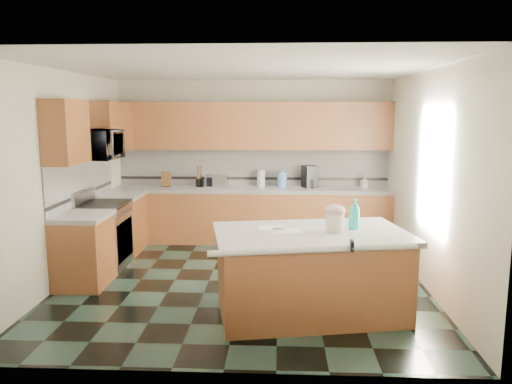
{
  "coord_description": "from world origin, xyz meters",
  "views": [
    {
      "loc": [
        0.47,
        -6.2,
        2.2
      ],
      "look_at": [
        0.15,
        0.35,
        1.12
      ],
      "focal_mm": 35.0,
      "sensor_mm": 36.0,
      "label": 1
    }
  ],
  "objects_px": {
    "knife_block": "(166,179)",
    "soap_bottle_island": "(354,214)",
    "toaster_oven": "(216,181)",
    "island_base": "(310,275)",
    "treat_jar": "(335,223)",
    "coffee_maker": "(310,177)",
    "island_top": "(311,234)"
  },
  "relations": [
    {
      "from": "soap_bottle_island",
      "to": "toaster_oven",
      "type": "bearing_deg",
      "value": 107.22
    },
    {
      "from": "soap_bottle_island",
      "to": "toaster_oven",
      "type": "height_order",
      "value": "soap_bottle_island"
    },
    {
      "from": "island_base",
      "to": "soap_bottle_island",
      "type": "xyz_separation_m",
      "value": [
        0.47,
        0.14,
        0.66
      ]
    },
    {
      "from": "island_top",
      "to": "treat_jar",
      "type": "xyz_separation_m",
      "value": [
        0.25,
        -0.01,
        0.13
      ]
    },
    {
      "from": "treat_jar",
      "to": "island_base",
      "type": "bearing_deg",
      "value": -166.42
    },
    {
      "from": "island_base",
      "to": "island_top",
      "type": "bearing_deg",
      "value": 0.0
    },
    {
      "from": "treat_jar",
      "to": "knife_block",
      "type": "relative_size",
      "value": 0.82
    },
    {
      "from": "island_top",
      "to": "soap_bottle_island",
      "type": "bearing_deg",
      "value": 6.13
    },
    {
      "from": "knife_block",
      "to": "toaster_oven",
      "type": "distance_m",
      "value": 0.85
    },
    {
      "from": "island_base",
      "to": "soap_bottle_island",
      "type": "relative_size",
      "value": 5.79
    },
    {
      "from": "treat_jar",
      "to": "toaster_oven",
      "type": "xyz_separation_m",
      "value": [
        -1.66,
        3.07,
        -0.0
      ]
    },
    {
      "from": "soap_bottle_island",
      "to": "coffee_maker",
      "type": "xyz_separation_m",
      "value": [
        -0.31,
        2.94,
        0.02
      ]
    },
    {
      "from": "toaster_oven",
      "to": "coffee_maker",
      "type": "relative_size",
      "value": 0.94
    },
    {
      "from": "treat_jar",
      "to": "toaster_oven",
      "type": "bearing_deg",
      "value": 135.31
    },
    {
      "from": "island_base",
      "to": "toaster_oven",
      "type": "height_order",
      "value": "toaster_oven"
    },
    {
      "from": "knife_block",
      "to": "soap_bottle_island",
      "type": "bearing_deg",
      "value": -39.29
    },
    {
      "from": "island_base",
      "to": "coffee_maker",
      "type": "relative_size",
      "value": 5.3
    },
    {
      "from": "coffee_maker",
      "to": "island_top",
      "type": "bearing_deg",
      "value": -114.89
    },
    {
      "from": "island_top",
      "to": "toaster_oven",
      "type": "bearing_deg",
      "value": 104.32
    },
    {
      "from": "island_base",
      "to": "island_top",
      "type": "height_order",
      "value": "island_top"
    },
    {
      "from": "treat_jar",
      "to": "coffee_maker",
      "type": "distance_m",
      "value": 3.1
    },
    {
      "from": "treat_jar",
      "to": "knife_block",
      "type": "xyz_separation_m",
      "value": [
        -2.5,
        3.07,
        0.02
      ]
    },
    {
      "from": "treat_jar",
      "to": "knife_block",
      "type": "distance_m",
      "value": 3.96
    },
    {
      "from": "island_top",
      "to": "treat_jar",
      "type": "distance_m",
      "value": 0.28
    },
    {
      "from": "knife_block",
      "to": "coffee_maker",
      "type": "height_order",
      "value": "coffee_maker"
    },
    {
      "from": "coffee_maker",
      "to": "toaster_oven",
      "type": "bearing_deg",
      "value": 159.23
    },
    {
      "from": "knife_block",
      "to": "toaster_oven",
      "type": "bearing_deg",
      "value": 7.54
    },
    {
      "from": "island_base",
      "to": "knife_block",
      "type": "height_order",
      "value": "knife_block"
    },
    {
      "from": "treat_jar",
      "to": "soap_bottle_island",
      "type": "bearing_deg",
      "value": 51.37
    },
    {
      "from": "island_top",
      "to": "knife_block",
      "type": "xyz_separation_m",
      "value": [
        -2.25,
        3.05,
        0.15
      ]
    },
    {
      "from": "toaster_oven",
      "to": "island_base",
      "type": "bearing_deg",
      "value": -63.97
    },
    {
      "from": "soap_bottle_island",
      "to": "knife_block",
      "type": "bearing_deg",
      "value": 117.46
    }
  ]
}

